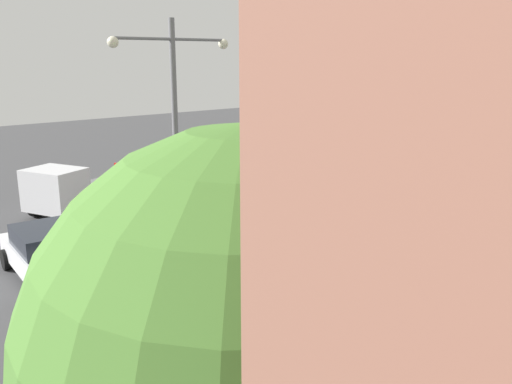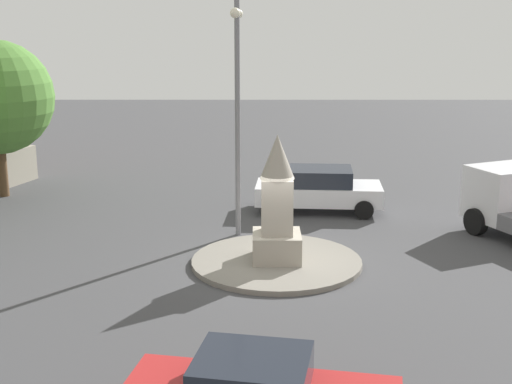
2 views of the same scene
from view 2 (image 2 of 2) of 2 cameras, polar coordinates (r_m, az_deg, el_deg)
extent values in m
plane|color=#424244|center=(19.29, 1.69, -5.90)|extent=(80.00, 80.00, 0.00)
cylinder|color=gray|center=(19.26, 1.69, -5.71)|extent=(4.67, 4.67, 0.14)
cube|color=#9E9687|center=(19.12, 1.70, -4.45)|extent=(1.31, 1.31, 0.75)
cube|color=#9E9687|center=(18.79, 1.72, -1.15)|extent=(0.84, 0.84, 1.52)
cone|color=#9E9687|center=(18.48, 1.75, 2.91)|extent=(0.92, 0.92, 1.19)
cylinder|color=slate|center=(21.05, -1.51, 6.08)|extent=(0.16, 0.16, 7.33)
cylinder|color=slate|center=(20.02, -1.64, 14.66)|extent=(1.66, 0.08, 0.08)
cylinder|color=slate|center=(21.68, -1.51, 14.61)|extent=(1.66, 0.08, 0.08)
sphere|color=#F2EACC|center=(19.19, -1.71, 14.39)|extent=(0.28, 0.28, 0.28)
sphere|color=#F2EACC|center=(22.51, -1.44, 14.33)|extent=(0.28, 0.28, 0.28)
cube|color=#1E232D|center=(11.18, -0.32, -14.56)|extent=(1.82, 2.01, 0.54)
cube|color=silver|center=(24.42, 5.12, -0.10)|extent=(2.12, 4.46, 0.64)
cube|color=#1E232D|center=(24.28, 5.28, 1.28)|extent=(1.82, 2.26, 0.57)
cylinder|color=black|center=(23.64, 1.45, -1.32)|extent=(0.27, 0.65, 0.64)
cylinder|color=black|center=(25.40, 1.65, -0.25)|extent=(0.27, 0.65, 0.64)
cylinder|color=black|center=(23.70, 8.80, -1.45)|extent=(0.27, 0.65, 0.64)
cylinder|color=black|center=(25.45, 8.49, -0.37)|extent=(0.27, 0.65, 0.64)
cube|color=silver|center=(23.25, 19.72, -0.06)|extent=(2.39, 2.63, 1.66)
cylinder|color=black|center=(22.79, 17.49, -2.31)|extent=(0.88, 0.59, 0.84)
cylinder|color=brown|center=(27.98, -19.99, 1.96)|extent=(0.36, 0.36, 2.27)
camera|label=1|loc=(31.43, -25.06, 12.38)|focal=37.79mm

